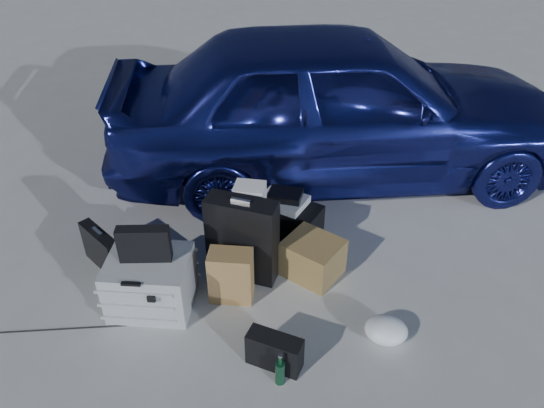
# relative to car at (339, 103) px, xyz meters

# --- Properties ---
(ground) EXTENTS (60.00, 60.00, 0.00)m
(ground) POSITION_rel_car_xyz_m (-0.54, -2.38, -0.79)
(ground) COLOR #B0B1AC
(ground) RESTS_ON ground
(car) EXTENTS (4.99, 3.26, 1.58)m
(car) POSITION_rel_car_xyz_m (0.00, 0.00, 0.00)
(car) COLOR navy
(car) RESTS_ON ground
(pelican_case) EXTENTS (0.69, 0.60, 0.45)m
(pelican_case) POSITION_rel_car_xyz_m (-1.09, -2.34, -0.57)
(pelican_case) COLOR #ACAFB2
(pelican_case) RESTS_ON ground
(laptop_bag) EXTENTS (0.39, 0.19, 0.29)m
(laptop_bag) POSITION_rel_car_xyz_m (-1.10, -2.32, -0.20)
(laptop_bag) COLOR black
(laptop_bag) RESTS_ON pelican_case
(briefcase) EXTENTS (0.46, 0.34, 0.37)m
(briefcase) POSITION_rel_car_xyz_m (-1.68, -2.03, -0.61)
(briefcase) COLOR black
(briefcase) RESTS_ON ground
(suitcase_left) EXTENTS (0.58, 0.25, 0.74)m
(suitcase_left) POSITION_rel_car_xyz_m (-0.50, -1.84, -0.42)
(suitcase_left) COLOR black
(suitcase_left) RESTS_ON ground
(suitcase_right) EXTENTS (0.47, 0.30, 0.54)m
(suitcase_right) POSITION_rel_car_xyz_m (-0.50, -1.58, -0.52)
(suitcase_right) COLOR black
(suitcase_right) RESTS_ON ground
(white_carton) EXTENTS (0.26, 0.21, 0.20)m
(white_carton) POSITION_rel_car_xyz_m (-0.50, -1.60, -0.16)
(white_carton) COLOR silver
(white_carton) RESTS_ON suitcase_right
(duffel_bag) EXTENTS (0.72, 0.47, 0.33)m
(duffel_bag) POSITION_rel_car_xyz_m (-0.29, -1.22, -0.62)
(duffel_bag) COLOR black
(duffel_bag) RESTS_ON ground
(flat_box_white) EXTENTS (0.46, 0.39, 0.07)m
(flat_box_white) POSITION_rel_car_xyz_m (-0.30, -1.24, -0.42)
(flat_box_white) COLOR silver
(flat_box_white) RESTS_ON duffel_bag
(flat_box_black) EXTENTS (0.29, 0.21, 0.06)m
(flat_box_black) POSITION_rel_car_xyz_m (-0.28, -1.24, -0.36)
(flat_box_black) COLOR black
(flat_box_black) RESTS_ON flat_box_white
(kraft_bag) EXTENTS (0.36, 0.25, 0.45)m
(kraft_bag) POSITION_rel_car_xyz_m (-0.51, -2.12, -0.57)
(kraft_bag) COLOR #8D5D3D
(kraft_bag) RESTS_ON ground
(cardboard_box) EXTENTS (0.55, 0.52, 0.33)m
(cardboard_box) POSITION_rel_car_xyz_m (0.06, -1.70, -0.63)
(cardboard_box) COLOR brown
(cardboard_box) RESTS_ON ground
(plastic_bag) EXTENTS (0.33, 0.29, 0.17)m
(plastic_bag) POSITION_rel_car_xyz_m (0.71, -2.27, -0.70)
(plastic_bag) COLOR white
(plastic_bag) RESTS_ON ground
(messenger_bag) EXTENTS (0.40, 0.21, 0.27)m
(messenger_bag) POSITION_rel_car_xyz_m (-0.03, -2.68, -0.66)
(messenger_bag) COLOR black
(messenger_bag) RESTS_ON ground
(green_bottle) EXTENTS (0.08, 0.08, 0.27)m
(green_bottle) POSITION_rel_car_xyz_m (0.04, -2.82, -0.66)
(green_bottle) COLOR black
(green_bottle) RESTS_ON ground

